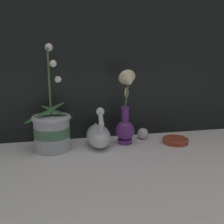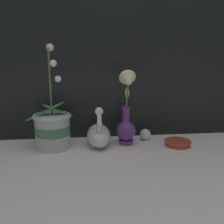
{
  "view_description": "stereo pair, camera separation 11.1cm",
  "coord_description": "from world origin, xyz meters",
  "px_view_note": "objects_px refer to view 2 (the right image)",
  "views": [
    {
      "loc": [
        -0.25,
        -0.92,
        0.4
      ],
      "look_at": [
        -0.03,
        0.14,
        0.15
      ],
      "focal_mm": 42.0,
      "sensor_mm": 36.0,
      "label": 1
    },
    {
      "loc": [
        -0.15,
        -0.94,
        0.4
      ],
      "look_at": [
        -0.03,
        0.14,
        0.15
      ],
      "focal_mm": 42.0,
      "sensor_mm": 36.0,
      "label": 2
    }
  ],
  "objects_px": {
    "blue_vase": "(127,117)",
    "orchid_potted_plant": "(52,128)",
    "swan_figurine": "(99,134)",
    "amber_dish": "(178,142)",
    "glass_sphere": "(145,134)"
  },
  "relations": [
    {
      "from": "swan_figurine",
      "to": "blue_vase",
      "type": "distance_m",
      "value": 0.14
    },
    {
      "from": "orchid_potted_plant",
      "to": "glass_sphere",
      "type": "distance_m",
      "value": 0.43
    },
    {
      "from": "glass_sphere",
      "to": "amber_dish",
      "type": "relative_size",
      "value": 0.44
    },
    {
      "from": "glass_sphere",
      "to": "orchid_potted_plant",
      "type": "bearing_deg",
      "value": -171.81
    },
    {
      "from": "orchid_potted_plant",
      "to": "blue_vase",
      "type": "relative_size",
      "value": 1.31
    },
    {
      "from": "glass_sphere",
      "to": "amber_dish",
      "type": "height_order",
      "value": "glass_sphere"
    },
    {
      "from": "swan_figurine",
      "to": "amber_dish",
      "type": "relative_size",
      "value": 1.67
    },
    {
      "from": "blue_vase",
      "to": "orchid_potted_plant",
      "type": "bearing_deg",
      "value": -179.83
    },
    {
      "from": "swan_figurine",
      "to": "blue_vase",
      "type": "xyz_separation_m",
      "value": [
        0.12,
        -0.0,
        0.07
      ]
    },
    {
      "from": "swan_figurine",
      "to": "glass_sphere",
      "type": "height_order",
      "value": "swan_figurine"
    },
    {
      "from": "swan_figurine",
      "to": "blue_vase",
      "type": "bearing_deg",
      "value": -1.6
    },
    {
      "from": "swan_figurine",
      "to": "glass_sphere",
      "type": "relative_size",
      "value": 3.78
    },
    {
      "from": "orchid_potted_plant",
      "to": "amber_dish",
      "type": "distance_m",
      "value": 0.55
    },
    {
      "from": "orchid_potted_plant",
      "to": "glass_sphere",
      "type": "bearing_deg",
      "value": 8.19
    },
    {
      "from": "amber_dish",
      "to": "glass_sphere",
      "type": "bearing_deg",
      "value": 143.37
    }
  ]
}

